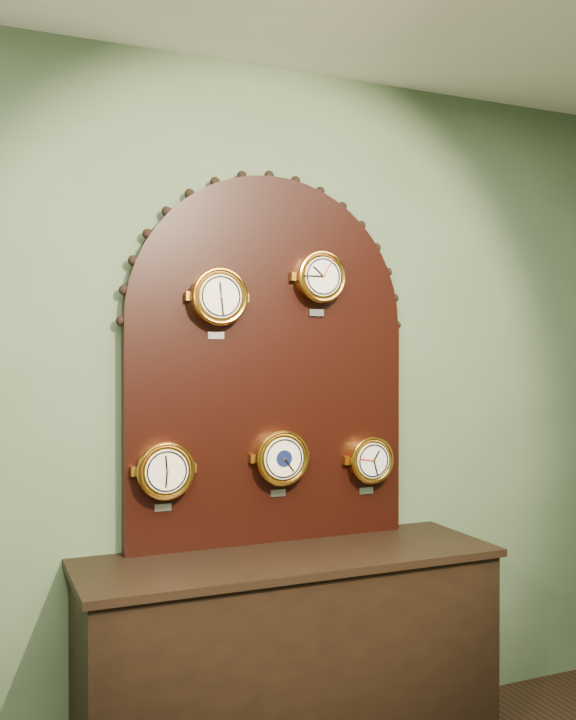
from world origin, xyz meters
name	(u,v)px	position (x,y,z in m)	size (l,w,h in m)	color
wall_back	(265,402)	(0.00, 2.50, 1.40)	(4.00, 4.00, 0.00)	#4A6142
shop_counter	(290,665)	(0.00, 2.23, 0.40)	(1.60, 0.50, 0.80)	black
display_board	(269,348)	(0.00, 2.45, 1.63)	(1.26, 0.06, 1.53)	black
roman_clock	(219,297)	(-0.24, 2.38, 1.83)	(0.23, 0.08, 0.28)	orange
arabic_clock	(320,277)	(0.20, 2.38, 1.92)	(0.22, 0.08, 0.27)	orange
hygrometer	(165,470)	(-0.45, 2.38, 1.16)	(0.22, 0.08, 0.27)	orange
barometer	(281,458)	(0.03, 2.38, 1.18)	(0.23, 0.08, 0.28)	orange
tide_clock	(370,460)	(0.44, 2.38, 1.15)	(0.20, 0.08, 0.25)	orange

